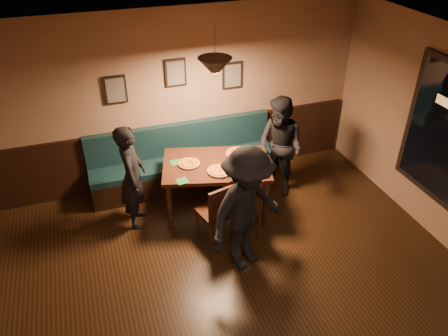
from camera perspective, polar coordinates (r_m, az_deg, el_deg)
The scene contains 22 objects.
ceiling at distance 3.28m, azimuth 7.08°, elevation 7.86°, with size 7.00×7.00×0.00m, color silver.
wall_back at distance 6.89m, azimuth -6.18°, elevation 8.81°, with size 6.00×6.00×0.00m, color #8C704F.
wainscot at distance 7.27m, azimuth -5.71°, elevation 2.22°, with size 5.88×0.06×1.00m, color black.
booth_bench at distance 7.04m, azimuth -5.17°, elevation 1.17°, with size 3.00×0.60×1.00m, color #0F232D, non-canonical shape.
picture_left at distance 6.63m, azimuth -13.95°, elevation 9.86°, with size 0.32×0.04×0.42m, color black.
picture_center at distance 6.69m, azimuth -6.34°, elevation 12.24°, with size 0.32×0.04×0.42m, color black.
picture_right at distance 6.98m, azimuth 1.08°, elevation 11.98°, with size 0.32×0.04×0.42m, color black.
pendant_lamp at distance 5.68m, azimuth -1.17°, elevation 12.96°, with size 0.44×0.44×0.25m, color black.
dining_table at distance 6.53m, azimuth -0.99°, elevation -2.44°, with size 1.52×0.98×0.82m, color black.
chair_near_left at distance 5.96m, azimuth -1.18°, elevation -5.60°, with size 0.42×0.42×0.95m, color black, non-canonical shape.
chair_near_right at distance 6.09m, azimuth 2.87°, elevation -4.42°, with size 0.44×0.44×0.99m, color black, non-canonical shape.
diner_left at distance 6.20m, azimuth -11.82°, elevation -1.16°, with size 0.57×0.38×1.57m, color black.
diner_right at distance 6.78m, azimuth 7.29°, elevation 2.70°, with size 0.78×0.61×1.61m, color black.
diner_front at distance 5.35m, azimuth 3.01°, elevation -5.51°, with size 1.11×0.64×1.72m, color black.
pizza_a at distance 6.29m, azimuth -4.59°, elevation 0.58°, with size 0.32×0.32×0.04m, color gold.
pizza_b at distance 6.10m, azimuth -0.62°, elevation -0.38°, with size 0.34×0.34×0.04m, color orange.
pizza_c at distance 6.51m, azimuth 1.90°, elevation 1.90°, with size 0.38×0.38×0.04m, color orange.
soda_glass at distance 6.22m, azimuth 5.63°, elevation 0.84°, with size 0.08×0.08×0.17m, color black.
tabasco_bottle at distance 6.40m, azimuth 3.46°, elevation 1.63°, with size 0.03×0.03×0.11m, color #912104.
napkin_a at distance 6.36m, azimuth -6.30°, elevation 0.72°, with size 0.16×0.16×0.01m, color #1C6B20.
napkin_b at distance 5.95m, azimuth -5.47°, elevation -1.70°, with size 0.15×0.15×0.01m, color #1B6732.
cutlery_set at distance 5.97m, azimuth 0.34°, elevation -1.40°, with size 0.02×0.18×0.00m, color white.
Camera 1 is at (-1.33, -2.67, 4.16)m, focal length 35.11 mm.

